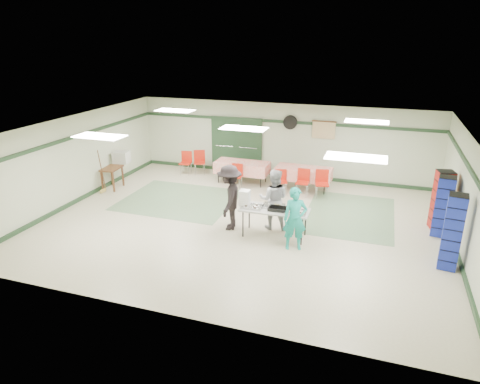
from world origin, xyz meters
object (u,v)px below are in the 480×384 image
(serving_table, at_px, (275,211))
(chair_loose_b, at_px, (186,160))
(chair_loose_a, at_px, (200,160))
(printer_table, at_px, (112,171))
(dining_table_a, at_px, (303,173))
(crate_stack_blue_b, at_px, (452,232))
(crate_stack_red, at_px, (442,200))
(chair_a, at_px, (303,179))
(office_printer, at_px, (121,157))
(crate_stack_blue_a, at_px, (443,207))
(broom, at_px, (102,171))
(chair_b, at_px, (281,179))
(volunteer_dark, at_px, (230,197))
(chair_c, at_px, (322,181))
(chair_d, at_px, (237,173))
(volunteer_grey, at_px, (274,199))
(dining_table_b, at_px, (242,167))
(volunteer_teal, at_px, (295,219))

(serving_table, bearing_deg, chair_loose_b, 136.32)
(chair_loose_a, relative_size, printer_table, 1.06)
(dining_table_a, height_order, crate_stack_blue_b, crate_stack_blue_b)
(crate_stack_red, bearing_deg, printer_table, 179.94)
(chair_a, height_order, office_printer, office_printer)
(crate_stack_blue_a, height_order, broom, crate_stack_blue_a)
(chair_b, height_order, chair_loose_b, chair_loose_b)
(volunteer_dark, distance_m, printer_table, 5.24)
(chair_loose_a, bearing_deg, office_printer, -162.18)
(chair_c, xyz_separation_m, crate_stack_blue_b, (3.37, -3.67, 0.33))
(chair_c, bearing_deg, chair_d, 167.56)
(chair_c, height_order, crate_stack_blue_b, crate_stack_blue_b)
(office_printer, bearing_deg, chair_a, -1.50)
(chair_b, bearing_deg, chair_c, -18.55)
(chair_loose_b, height_order, office_printer, office_printer)
(volunteer_grey, height_order, office_printer, volunteer_grey)
(chair_c, relative_size, chair_loose_a, 1.00)
(chair_a, height_order, crate_stack_red, crate_stack_red)
(serving_table, height_order, crate_stack_blue_b, crate_stack_blue_b)
(dining_table_b, bearing_deg, chair_loose_a, 165.94)
(chair_d, xyz_separation_m, chair_loose_a, (-1.85, 1.05, 0.04))
(serving_table, xyz_separation_m, dining_table_a, (0.03, 3.89, -0.14))
(dining_table_b, relative_size, crate_stack_red, 1.16)
(chair_loose_a, xyz_separation_m, crate_stack_blue_b, (8.14, -4.72, 0.33))
(chair_loose_b, height_order, broom, broom)
(chair_b, relative_size, printer_table, 0.92)
(crate_stack_blue_a, bearing_deg, chair_loose_b, 162.35)
(serving_table, height_order, volunteer_grey, volunteer_grey)
(chair_a, xyz_separation_m, crate_stack_red, (3.99, -1.46, 0.28))
(volunteer_teal, height_order, chair_loose_b, volunteer_teal)
(volunteer_dark, xyz_separation_m, chair_d, (-0.91, 3.22, -0.38))
(chair_c, relative_size, crate_stack_blue_a, 0.56)
(chair_loose_a, bearing_deg, dining_table_b, -37.40)
(volunteer_grey, relative_size, chair_loose_a, 1.84)
(chair_a, relative_size, chair_loose_a, 0.97)
(dining_table_a, relative_size, chair_d, 2.26)
(printer_table, distance_m, office_printer, 0.71)
(volunteer_dark, bearing_deg, chair_c, 137.74)
(dining_table_a, bearing_deg, dining_table_b, -178.59)
(volunteer_dark, bearing_deg, chair_a, 146.30)
(serving_table, bearing_deg, broom, 166.22)
(crate_stack_blue_b, bearing_deg, office_printer, 164.47)
(dining_table_a, height_order, dining_table_b, same)
(volunteer_dark, relative_size, crate_stack_blue_a, 1.10)
(chair_b, distance_m, chair_d, 1.57)
(chair_a, bearing_deg, crate_stack_blue_a, -25.65)
(dining_table_a, relative_size, printer_table, 2.21)
(dining_table_a, bearing_deg, volunteer_dark, -107.52)
(broom, bearing_deg, crate_stack_blue_b, -15.71)
(chair_b, relative_size, chair_c, 0.87)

